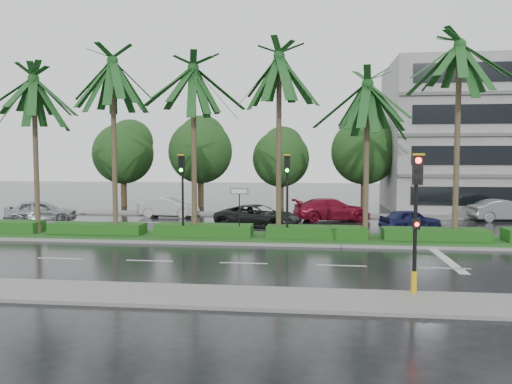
# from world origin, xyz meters

# --- Properties ---
(ground) EXTENTS (120.00, 120.00, 0.00)m
(ground) POSITION_xyz_m (0.00, 0.00, 0.00)
(ground) COLOR black
(ground) RESTS_ON ground
(near_sidewalk) EXTENTS (40.00, 2.40, 0.12)m
(near_sidewalk) POSITION_xyz_m (0.00, -10.20, 0.06)
(near_sidewalk) COLOR slate
(near_sidewalk) RESTS_ON ground
(far_sidewalk) EXTENTS (40.00, 2.00, 0.12)m
(far_sidewalk) POSITION_xyz_m (0.00, 12.00, 0.06)
(far_sidewalk) COLOR slate
(far_sidewalk) RESTS_ON ground
(median) EXTENTS (36.00, 4.00, 0.15)m
(median) POSITION_xyz_m (0.00, 1.00, 0.08)
(median) COLOR gray
(median) RESTS_ON ground
(hedge) EXTENTS (35.20, 1.40, 0.60)m
(hedge) POSITION_xyz_m (0.00, 1.00, 0.45)
(hedge) COLOR #224F16
(hedge) RESTS_ON median
(lane_markings) EXTENTS (34.00, 13.06, 0.01)m
(lane_markings) POSITION_xyz_m (3.04, -0.43, 0.01)
(lane_markings) COLOR silver
(lane_markings) RESTS_ON ground
(palm_row) EXTENTS (26.30, 4.20, 10.61)m
(palm_row) POSITION_xyz_m (-1.25, 1.02, 8.49)
(palm_row) COLOR #433B27
(palm_row) RESTS_ON median
(signal_near) EXTENTS (0.34, 0.45, 4.36)m
(signal_near) POSITION_xyz_m (6.00, -9.39, 2.50)
(signal_near) COLOR black
(signal_near) RESTS_ON near_sidewalk
(signal_median_left) EXTENTS (0.34, 0.42, 4.36)m
(signal_median_left) POSITION_xyz_m (-4.00, 0.30, 3.00)
(signal_median_left) COLOR black
(signal_median_left) RESTS_ON median
(signal_median_right) EXTENTS (0.34, 0.42, 4.36)m
(signal_median_right) POSITION_xyz_m (1.50, 0.30, 3.00)
(signal_median_right) COLOR black
(signal_median_right) RESTS_ON median
(street_sign) EXTENTS (0.95, 0.09, 2.60)m
(street_sign) POSITION_xyz_m (-1.00, 0.48, 2.12)
(street_sign) COLOR black
(street_sign) RESTS_ON median
(bg_trees) EXTENTS (33.05, 5.55, 8.02)m
(bg_trees) POSITION_xyz_m (-0.91, 17.59, 4.91)
(bg_trees) COLOR #392C1A
(bg_trees) RESTS_ON ground
(building) EXTENTS (16.00, 10.00, 12.00)m
(building) POSITION_xyz_m (17.00, 18.00, 6.00)
(building) COLOR gray
(building) RESTS_ON ground
(car_silver) EXTENTS (3.16, 4.85, 1.54)m
(car_silver) POSITION_xyz_m (-15.24, 6.13, 0.77)
(car_silver) COLOR #9C9FA3
(car_silver) RESTS_ON ground
(car_white) EXTENTS (1.59, 4.37, 1.43)m
(car_white) POSITION_xyz_m (-7.71, 10.13, 0.72)
(car_white) COLOR #B9B9B9
(car_white) RESTS_ON ground
(car_darkgrey) EXTENTS (3.64, 5.73, 1.47)m
(car_darkgrey) POSITION_xyz_m (-0.50, 4.94, 0.74)
(car_darkgrey) COLOR black
(car_darkgrey) RESTS_ON ground
(car_red) EXTENTS (3.50, 5.71, 1.54)m
(car_red) POSITION_xyz_m (4.09, 9.37, 0.77)
(car_red) COLOR maroon
(car_red) RESTS_ON ground
(car_blue) EXTENTS (2.78, 3.97, 1.26)m
(car_blue) POSITION_xyz_m (8.59, 5.35, 0.63)
(car_blue) COLOR #181B48
(car_blue) RESTS_ON ground
(car_grey) EXTENTS (2.16, 4.67, 1.48)m
(car_grey) POSITION_xyz_m (15.76, 10.50, 0.74)
(car_grey) COLOR slate
(car_grey) RESTS_ON ground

